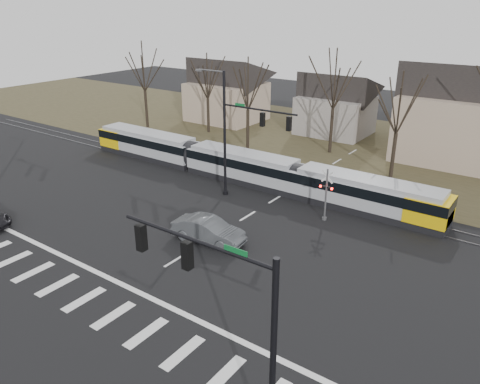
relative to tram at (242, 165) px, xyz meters
The scene contains 15 objects.
ground 16.77m from the tram, 73.35° to the right, with size 140.00×140.00×0.00m, color black.
grass_verge 16.76m from the tram, 73.35° to the left, with size 140.00×28.00×0.01m, color #38331E.
crosswalk 20.62m from the tram, 76.55° to the right, with size 27.00×2.60×0.01m.
stop_line 18.49m from the tram, 74.96° to the right, with size 28.00×0.35×0.01m, color silver.
lane_dashes 5.01m from the tram, ahead, with size 0.18×30.00×0.01m.
rail_pair 5.00m from the tram, ahead, with size 90.00×1.52×0.06m.
tram is the anchor object (origin of this frame).
sedan 11.92m from the tram, 65.62° to the right, with size 5.24×2.32×1.67m, color #46494C.
signal_pole_near_right 26.82m from the tram, 55.89° to the right, with size 6.72×0.44×8.00m.
signal_pole_far 5.98m from the tram, 55.83° to the right, with size 9.28×0.44×10.20m.
rail_crossing_signal 10.30m from the tram, 18.15° to the right, with size 1.08×0.36×4.00m.
tree_row 12.59m from the tram, 55.85° to the left, with size 59.20×7.20×10.00m.
house_a 23.76m from the tram, 130.21° to the left, with size 9.72×8.64×8.60m.
house_b 20.16m from the tram, 90.62° to the left, with size 8.64×7.56×7.65m.
house_c 22.21m from the tram, 50.96° to the left, with size 10.80×8.64×10.10m.
Camera 1 is at (18.13, -16.48, 15.05)m, focal length 35.00 mm.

